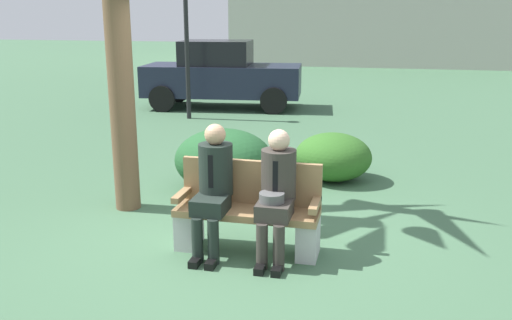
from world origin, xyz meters
name	(u,v)px	position (x,y,z in m)	size (l,w,h in m)	color
ground_plane	(234,241)	(0.00, 0.00, 0.00)	(80.00, 80.00, 0.00)	#416748
park_bench	(248,212)	(0.19, -0.17, 0.40)	(1.44, 0.44, 0.90)	#99754C
seated_man_left	(213,183)	(-0.13, -0.29, 0.72)	(0.34, 0.72, 1.29)	#1E2823
seated_man_right	(276,189)	(0.51, -0.30, 0.71)	(0.34, 0.72, 1.27)	#38332D
shrub_near_bench	(224,160)	(-0.60, 1.67, 0.42)	(1.34, 1.23, 0.84)	#22552B
shrub_mid_lawn	(333,157)	(0.80, 2.45, 0.34)	(1.10, 1.01, 0.69)	#316623
parked_car_near	(221,75)	(-2.55, 8.17, 0.84)	(4.04, 2.05, 1.68)	#1E2338
street_lamp	(186,28)	(-2.86, 6.56, 2.01)	(0.24, 0.24, 3.24)	black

